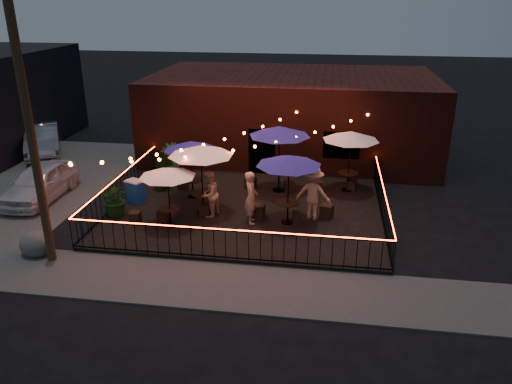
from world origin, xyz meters
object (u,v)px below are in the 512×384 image
Objects in this scene: utility_pole at (31,136)px; cafe_table_4 at (289,161)px; cafe_table_1 at (191,146)px; cooler at (136,191)px; cafe_table_0 at (167,173)px; cafe_table_3 at (280,132)px; cafe_table_2 at (201,151)px; cafe_table_5 at (351,137)px; boulder at (37,244)px.

utility_pole is 8.02m from cafe_table_4.
cafe_table_1 is 0.90× the size of cafe_table_4.
cafe_table_4 is 3.17× the size of cooler.
cafe_table_0 is 3.12m from cooler.
cooler is at bearing 170.67° from cafe_table_4.
cafe_table_3 is (3.39, 3.91, 0.53)m from cafe_table_0.
cooler is (-6.02, 0.99, -1.84)m from cafe_table_4.
cafe_table_2 is 6.18m from cafe_table_5.
cafe_table_1 is at bearing 54.18° from boulder.
cafe_table_2 is (0.86, 1.27, 0.41)m from cafe_table_0.
cafe_table_0 is 0.79× the size of cafe_table_2.
cafe_table_3 reaches higher than cafe_table_5.
cafe_table_2 is 3.14× the size of boulder.
cafe_table_3 reaches higher than boulder.
cafe_table_0 is at bearing -91.35° from cafe_table_1.
cooler is at bearing 77.38° from utility_pole.
cafe_table_1 is at bearing -160.31° from cafe_table_3.
boulder is at bearing -140.70° from cafe_table_2.
cooler is (1.01, 4.53, -3.39)m from utility_pole.
cafe_table_4 reaches higher than boulder.
utility_pole reaches higher than cafe_table_4.
cafe_table_5 is at bearing 37.38° from utility_pole.
cafe_table_5 is at bearing 9.33° from cafe_table_3.
cafe_table_0 is 4.68m from boulder.
cafe_table_0 is 1.59m from cafe_table_2.
utility_pole is at bearing -153.28° from cafe_table_4.
utility_pole reaches higher than cafe_table_0.
cafe_table_4 is (3.97, -1.84, 0.18)m from cafe_table_1.
cafe_table_3 is at bearing 45.79° from utility_pole.
cafe_table_0 is at bearing 41.59° from utility_pole.
cooler is (-8.19, -2.50, -1.84)m from cafe_table_5.
cafe_table_1 is at bearing -164.94° from cafe_table_5.
cafe_table_0 is 2.48× the size of boulder.
cafe_table_2 is 1.08× the size of cafe_table_4.
cafe_table_1 is 6.58m from boulder.
utility_pole is 11.68m from cafe_table_5.
cafe_table_1 is at bearing 45.98° from cooler.
cafe_table_0 is 4.14m from cafe_table_4.
cafe_table_2 is at bearing 11.62° from cooler.
cafe_table_4 reaches higher than cafe_table_1.
cafe_table_1 is 3.55m from cafe_table_3.
cafe_table_1 is (3.06, 5.38, -1.74)m from utility_pole.
utility_pole is at bearing -119.67° from cafe_table_1.
cafe_table_3 is at bearing 19.69° from cafe_table_1.
cafe_table_4 is (4.03, 0.88, 0.33)m from cafe_table_0.
cafe_table_2 is at bearing 39.30° from boulder.
cafe_table_0 is at bearing -19.75° from cooler.
cafe_table_3 is (3.33, 1.19, 0.38)m from cafe_table_1.
cafe_table_1 is 2.61× the size of boulder.
cafe_table_0 is 0.89× the size of cafe_table_3.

